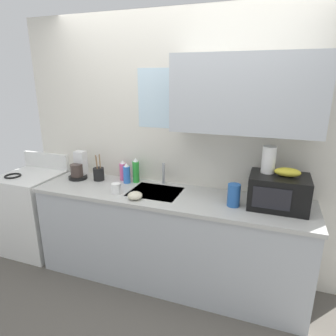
% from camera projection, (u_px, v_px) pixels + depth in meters
% --- Properties ---
extents(kitchen_wall_assembly, '(3.30, 0.42, 2.50)m').
position_uv_depth(kitchen_wall_assembly, '(192.00, 138.00, 2.77)').
color(kitchen_wall_assembly, silver).
rests_on(kitchen_wall_assembly, ground).
extents(counter_unit, '(2.53, 0.63, 0.90)m').
position_uv_depth(counter_unit, '(168.00, 237.00, 2.81)').
color(counter_unit, '#B2B7BC').
rests_on(counter_unit, ground).
extents(sink_faucet, '(0.03, 0.03, 0.22)m').
position_uv_depth(sink_faucet, '(164.00, 174.00, 2.90)').
color(sink_faucet, '#B2B5BA').
rests_on(sink_faucet, counter_unit).
extents(stove_range, '(0.60, 0.60, 1.08)m').
position_uv_depth(stove_range, '(35.00, 212.00, 3.34)').
color(stove_range, white).
rests_on(stove_range, ground).
extents(microwave, '(0.46, 0.35, 0.27)m').
position_uv_depth(microwave, '(278.00, 192.00, 2.38)').
color(microwave, black).
rests_on(microwave, counter_unit).
extents(banana_bunch, '(0.20, 0.11, 0.07)m').
position_uv_depth(banana_bunch, '(288.00, 172.00, 2.31)').
color(banana_bunch, gold).
rests_on(banana_bunch, microwave).
extents(paper_towel_roll, '(0.11, 0.11, 0.22)m').
position_uv_depth(paper_towel_roll, '(269.00, 160.00, 2.38)').
color(paper_towel_roll, white).
rests_on(paper_towel_roll, microwave).
extents(coffee_maker, '(0.19, 0.21, 0.28)m').
position_uv_depth(coffee_maker, '(79.00, 168.00, 3.08)').
color(coffee_maker, black).
rests_on(coffee_maker, counter_unit).
extents(dish_soap_bottle_green, '(0.07, 0.07, 0.25)m').
position_uv_depth(dish_soap_bottle_green, '(136.00, 171.00, 2.95)').
color(dish_soap_bottle_green, green).
rests_on(dish_soap_bottle_green, counter_unit).
extents(dish_soap_bottle_blue, '(0.07, 0.07, 0.21)m').
position_uv_depth(dish_soap_bottle_blue, '(127.00, 174.00, 2.94)').
color(dish_soap_bottle_blue, blue).
rests_on(dish_soap_bottle_blue, counter_unit).
extents(dish_soap_bottle_pink, '(0.07, 0.07, 0.21)m').
position_uv_depth(dish_soap_bottle_pink, '(123.00, 171.00, 3.03)').
color(dish_soap_bottle_pink, '#E55999').
rests_on(dish_soap_bottle_pink, counter_unit).
extents(cereal_canister, '(0.10, 0.10, 0.19)m').
position_uv_depth(cereal_canister, '(234.00, 195.00, 2.41)').
color(cereal_canister, '#2659A5').
rests_on(cereal_canister, counter_unit).
extents(mug_white, '(0.08, 0.08, 0.09)m').
position_uv_depth(mug_white, '(116.00, 188.00, 2.69)').
color(mug_white, white).
rests_on(mug_white, counter_unit).
extents(utensil_crock, '(0.11, 0.11, 0.27)m').
position_uv_depth(utensil_crock, '(99.00, 174.00, 3.03)').
color(utensil_crock, black).
rests_on(utensil_crock, counter_unit).
extents(small_bowl, '(0.13, 0.13, 0.06)m').
position_uv_depth(small_bowl, '(135.00, 196.00, 2.56)').
color(small_bowl, beige).
rests_on(small_bowl, counter_unit).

